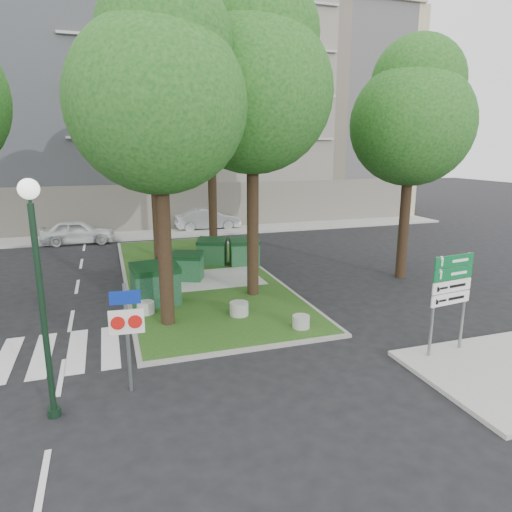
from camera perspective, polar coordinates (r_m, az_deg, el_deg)
name	(u,v)px	position (r m, az deg, el deg)	size (l,w,h in m)	color
ground	(234,352)	(13.09, -2.75, -11.92)	(120.00, 120.00, 0.00)	black
median_island	(197,275)	(20.51, -7.40, -2.35)	(6.00, 16.00, 0.12)	#174513
median_kerb	(197,275)	(20.51, -7.40, -2.38)	(6.30, 16.30, 0.10)	gray
building_sidewalk	(159,234)	(30.58, -12.09, 2.70)	(42.00, 3.00, 0.12)	#999993
zebra_crossing	(94,348)	(14.09, -19.61, -10.79)	(5.00, 3.00, 0.01)	silver
apartment_building	(142,115)	(37.62, -14.05, 16.72)	(41.00, 12.00, 16.00)	tan
tree_median_near_left	(160,86)	(14.18, -11.94, 20.11)	(5.20, 5.20, 10.53)	black
tree_median_near_right	(254,77)	(16.97, -0.20, 21.51)	(5.60, 5.60, 11.46)	black
tree_median_mid	(154,114)	(20.64, -12.62, 16.96)	(4.80, 4.80, 9.99)	black
tree_median_far	(212,91)	(24.24, -5.56, 19.82)	(5.80, 5.80, 11.93)	black
tree_street_right	(413,113)	(20.55, 19.08, 16.59)	(5.00, 5.00, 10.06)	black
dumpster_a	(156,285)	(16.63, -12.43, -3.50)	(1.76, 1.34, 1.52)	#0E351D
dumpster_b	(187,266)	(19.47, -8.59, -1.29)	(1.55, 1.34, 1.21)	#134222
dumpster_c	(212,251)	(21.97, -5.51, 0.56)	(1.64, 1.43, 1.27)	#113819
dumpster_d	(244,252)	(21.78, -1.45, 0.54)	(1.52, 1.16, 1.29)	#144422
bollard_left	(146,308)	(15.94, -13.62, -6.29)	(0.58, 0.58, 0.41)	#A9AAA4
bollard_right	(301,322)	(14.41, 5.65, -8.17)	(0.54, 0.54, 0.39)	#969792
bollard_mid	(239,309)	(15.35, -2.13, -6.60)	(0.63, 0.63, 0.45)	gray
litter_bin	(245,254)	(22.36, -1.34, 0.30)	(0.46, 0.46, 0.80)	gold
street_lamp	(38,274)	(10.01, -25.55, -2.00)	(0.40, 0.40, 5.04)	black
traffic_sign_pole	(127,323)	(10.92, -15.85, -8.10)	(0.79, 0.11, 2.63)	slate
directional_sign	(451,288)	(13.25, 23.15, -3.73)	(1.36, 0.24, 2.74)	slate
car_white	(78,232)	(29.12, -21.37, 2.84)	(1.68, 4.18, 1.42)	silver
car_silver	(207,219)	(31.97, -6.09, 4.62)	(1.57, 4.49, 1.48)	#A6AAAE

